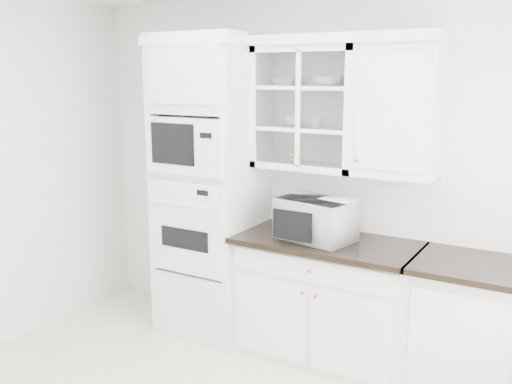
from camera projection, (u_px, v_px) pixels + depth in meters
The scene contains 12 objects.
room_shell at pixel (216, 131), 3.25m from camera, with size 4.00×3.50×2.70m.
oven_column at pixel (210, 188), 4.58m from camera, with size 0.76×0.68×2.40m.
base_cabinet_run at pixel (327, 298), 4.24m from camera, with size 1.32×0.67×0.92m.
extra_base_cabinet at pixel (468, 328), 3.74m from camera, with size 0.72×0.67×0.92m.
upper_cabinet_glass at pixel (308, 108), 4.20m from camera, with size 0.80×0.33×0.90m.
upper_cabinet_solid at pixel (398, 111), 3.86m from camera, with size 0.55×0.33×0.90m, color white.
crown_molding at pixel (295, 41), 4.13m from camera, with size 2.14×0.38×0.07m, color white.
countertop_microwave at pixel (317, 219), 4.12m from camera, with size 0.52×0.43×0.30m, color white.
bowl_a at pixel (286, 82), 4.27m from camera, with size 0.22×0.22×0.05m, color white.
bowl_b at pixel (327, 82), 4.09m from camera, with size 0.21×0.21×0.07m, color white.
cup_a at pixel (291, 120), 4.30m from camera, with size 0.11×0.11×0.09m, color white.
cup_b at pixel (316, 122), 4.18m from camera, with size 0.09×0.09×0.08m, color white.
Camera 1 is at (1.86, -2.25, 2.09)m, focal length 40.00 mm.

